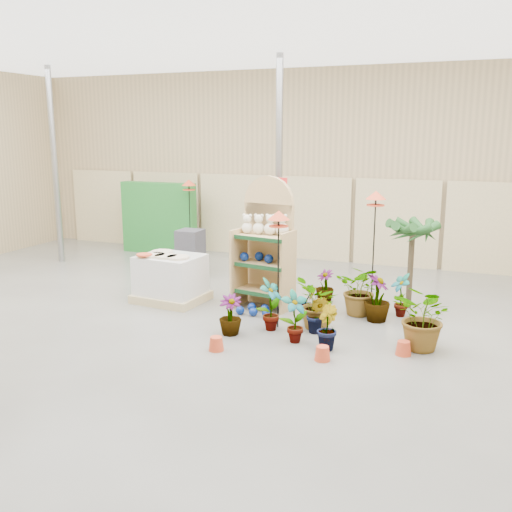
% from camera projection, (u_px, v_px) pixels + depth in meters
% --- Properties ---
extents(room, '(15.20, 12.10, 4.70)m').
position_uv_depth(room, '(224.00, 186.00, 8.88)').
color(room, '#5B5A55').
rests_on(room, ground).
extents(display_shelf, '(1.05, 0.76, 2.30)m').
position_uv_depth(display_shelf, '(267.00, 248.00, 9.99)').
color(display_shelf, tan).
rests_on(display_shelf, ground).
extents(teddy_bears, '(0.85, 0.22, 0.36)m').
position_uv_depth(teddy_bears, '(266.00, 226.00, 9.80)').
color(teddy_bears, beige).
rests_on(teddy_bears, display_shelf).
extents(gazing_balls_shelf, '(0.85, 0.29, 0.16)m').
position_uv_depth(gazing_balls_shelf, '(264.00, 257.00, 9.90)').
color(gazing_balls_shelf, navy).
rests_on(gazing_balls_shelf, display_shelf).
extents(gazing_balls_floor, '(0.63, 0.39, 0.15)m').
position_uv_depth(gazing_balls_floor, '(255.00, 310.00, 9.68)').
color(gazing_balls_floor, navy).
rests_on(gazing_balls_floor, ground).
extents(pallet_stack, '(1.28, 1.10, 0.89)m').
position_uv_depth(pallet_stack, '(171.00, 278.00, 10.39)').
color(pallet_stack, tan).
rests_on(pallet_stack, ground).
extents(charcoal_planters, '(0.80, 0.50, 1.00)m').
position_uv_depth(charcoal_planters, '(186.00, 256.00, 12.27)').
color(charcoal_planters, '#2C2C31').
rests_on(charcoal_planters, ground).
extents(trellis_stock, '(2.00, 0.30, 1.80)m').
position_uv_depth(trellis_stock, '(159.00, 218.00, 14.42)').
color(trellis_stock, '#1F6D27').
rests_on(trellis_stock, ground).
extents(offer_sign, '(0.50, 0.08, 2.20)m').
position_uv_depth(offer_sign, '(275.00, 211.00, 10.86)').
color(offer_sign, gray).
rests_on(offer_sign, ground).
extents(bird_table_front, '(0.34, 0.34, 1.87)m').
position_uv_depth(bird_table_front, '(279.00, 219.00, 8.70)').
color(bird_table_front, black).
rests_on(bird_table_front, ground).
extents(bird_table_right, '(0.34, 0.34, 2.09)m').
position_uv_depth(bird_table_right, '(376.00, 200.00, 9.47)').
color(bird_table_right, black).
rests_on(bird_table_right, ground).
extents(bird_table_back, '(0.34, 0.34, 1.94)m').
position_uv_depth(bird_table_back, '(189.00, 185.00, 13.43)').
color(bird_table_back, black).
rests_on(bird_table_back, ground).
extents(palm, '(0.70, 0.70, 1.67)m').
position_uv_depth(palm, '(413.00, 228.00, 9.79)').
color(palm, '#413523').
rests_on(palm, ground).
extents(potted_plant_0, '(0.39, 0.50, 0.83)m').
position_uv_depth(potted_plant_0, '(271.00, 305.00, 8.84)').
color(potted_plant_0, '#1B481B').
rests_on(potted_plant_0, ground).
extents(potted_plant_1, '(0.34, 0.27, 0.60)m').
position_uv_depth(potted_plant_1, '(317.00, 314.00, 8.74)').
color(potted_plant_1, '#1B481B').
rests_on(potted_plant_1, ground).
extents(potted_plant_2, '(0.74, 0.82, 0.82)m').
position_uv_depth(potted_plant_2, '(317.00, 304.00, 8.90)').
color(potted_plant_2, '#1B481B').
rests_on(potted_plant_2, ground).
extents(potted_plant_3, '(0.45, 0.45, 0.78)m').
position_uv_depth(potted_plant_3, '(377.00, 298.00, 9.29)').
color(potted_plant_3, '#1B481B').
rests_on(potted_plant_3, ground).
extents(potted_plant_4, '(0.45, 0.47, 0.74)m').
position_uv_depth(potted_plant_4, '(401.00, 295.00, 9.54)').
color(potted_plant_4, '#1B481B').
rests_on(potted_plant_4, ground).
extents(potted_plant_5, '(0.37, 0.39, 0.55)m').
position_uv_depth(potted_plant_5, '(309.00, 302.00, 9.47)').
color(potted_plant_5, '#1B481B').
rests_on(potted_plant_5, ground).
extents(potted_plant_6, '(0.87, 0.78, 0.88)m').
position_uv_depth(potted_plant_6, '(361.00, 290.00, 9.59)').
color(potted_plant_6, '#1B481B').
rests_on(potted_plant_6, ground).
extents(potted_plant_7, '(0.46, 0.46, 0.62)m').
position_uv_depth(potted_plant_7, '(230.00, 315.00, 8.69)').
color(potted_plant_7, '#1B481B').
rests_on(potted_plant_7, ground).
extents(potted_plant_8, '(0.49, 0.48, 0.78)m').
position_uv_depth(potted_plant_8, '(295.00, 317.00, 8.33)').
color(potted_plant_8, '#1B481B').
rests_on(potted_plant_8, ground).
extents(potted_plant_9, '(0.42, 0.45, 0.65)m').
position_uv_depth(potted_plant_9, '(326.00, 327.00, 8.09)').
color(potted_plant_9, '#1B481B').
rests_on(potted_plant_9, ground).
extents(potted_plant_10, '(1.13, 1.08, 0.97)m').
position_uv_depth(potted_plant_10, '(426.00, 318.00, 8.02)').
color(potted_plant_10, '#1B481B').
rests_on(potted_plant_10, ground).
extents(potted_plant_11, '(0.45, 0.45, 0.59)m').
position_uv_depth(potted_plant_11, '(325.00, 286.00, 10.39)').
color(potted_plant_11, '#1B481B').
rests_on(potted_plant_11, ground).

